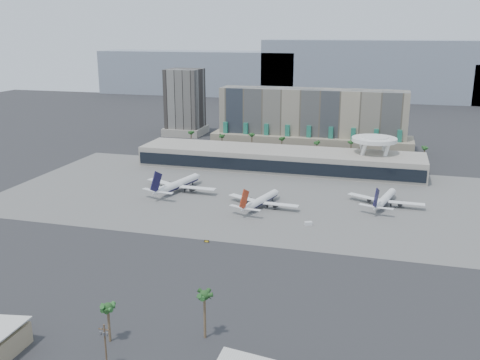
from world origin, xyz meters
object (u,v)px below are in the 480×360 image
(airliner_left, at_px, (178,184))
(utility_pole, at_px, (105,342))
(airliner_right, at_px, (385,199))
(service_vehicle_a, at_px, (159,189))
(airliner_centre, at_px, (261,200))
(service_vehicle_b, at_px, (308,224))
(taxiway_sign, at_px, (207,241))

(airliner_left, bearing_deg, utility_pole, -61.04)
(utility_pole, distance_m, airliner_right, 163.83)
(airliner_left, relative_size, service_vehicle_a, 10.32)
(airliner_centre, height_order, service_vehicle_b, airliner_centre)
(utility_pole, relative_size, service_vehicle_a, 2.88)
(service_vehicle_a, bearing_deg, taxiway_sign, -47.80)
(utility_pole, bearing_deg, service_vehicle_b, 73.54)
(taxiway_sign, bearing_deg, utility_pole, -90.22)
(utility_pole, xyz_separation_m, airliner_centre, (8.31, 132.67, -3.80))
(airliner_centre, distance_m, airliner_right, 59.33)
(airliner_right, xyz_separation_m, service_vehicle_b, (-31.27, -36.38, -2.52))
(airliner_left, distance_m, service_vehicle_b, 80.19)
(utility_pole, distance_m, airliner_centre, 132.99)
(utility_pole, relative_size, service_vehicle_b, 3.74)
(airliner_left, relative_size, service_vehicle_b, 13.37)
(airliner_left, height_order, service_vehicle_a, airliner_left)
(utility_pole, xyz_separation_m, airliner_left, (-39.49, 146.67, -3.34))
(airliner_right, bearing_deg, taxiway_sign, -121.69)
(service_vehicle_a, bearing_deg, service_vehicle_b, -15.99)
(utility_pole, height_order, airliner_centre, airliner_centre)
(airliner_right, relative_size, service_vehicle_a, 9.08)
(utility_pole, bearing_deg, airliner_right, 66.64)
(airliner_left, relative_size, airliner_centre, 1.14)
(utility_pole, bearing_deg, taxiway_sign, 91.68)
(airliner_centre, relative_size, airliner_right, 0.99)
(service_vehicle_a, distance_m, taxiway_sign, 76.99)
(airliner_right, relative_size, service_vehicle_b, 11.77)
(service_vehicle_b, bearing_deg, utility_pole, -131.24)
(airliner_left, xyz_separation_m, service_vehicle_a, (-10.16, -1.70, -2.79))
(airliner_centre, bearing_deg, airliner_left, 178.88)
(utility_pole, relative_size, airliner_centre, 0.32)
(airliner_left, height_order, taxiway_sign, airliner_left)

